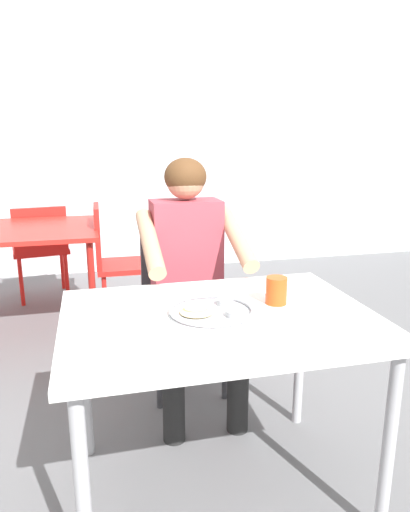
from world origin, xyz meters
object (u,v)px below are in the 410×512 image
at_px(thali_tray, 211,311).
at_px(diner_foreground, 190,263).
at_px(table_foreground, 219,335).
at_px(chair_foreground, 182,296).
at_px(table_background_red, 30,239).
at_px(chair_red_right, 115,257).
at_px(chair_red_far, 41,245).
at_px(drinking_cup, 276,290).

xyz_separation_m(thali_tray, diner_foreground, (0.06, 0.63, 0.00)).
bearing_deg(table_foreground, diner_foreground, 87.02).
xyz_separation_m(table_foreground, chair_foreground, (0.03, 0.87, -0.15)).
bearing_deg(table_background_red, table_foreground, -65.52).
relative_size(chair_foreground, chair_red_right, 0.97).
bearing_deg(chair_red_far, drinking_cup, -65.83).
height_order(chair_foreground, chair_red_right, chair_red_right).
distance_m(drinking_cup, chair_red_right, 1.87).
height_order(diner_foreground, chair_red_far, diner_foreground).
bearing_deg(drinking_cup, table_background_red, 121.05).
xyz_separation_m(thali_tray, drinking_cup, (0.26, 0.04, 0.04)).
distance_m(diner_foreground, chair_red_right, 1.25).
xyz_separation_m(table_background_red, chair_red_right, (0.57, -0.02, -0.15)).
height_order(drinking_cup, chair_foreground, chair_foreground).
xyz_separation_m(thali_tray, chair_red_far, (-0.81, 2.44, -0.27)).
bearing_deg(drinking_cup, chair_red_right, 105.88).
bearing_deg(table_foreground, chair_red_far, 108.87).
relative_size(diner_foreground, chair_red_right, 1.43).
xyz_separation_m(table_foreground, chair_red_right, (-0.27, 1.83, -0.16)).
distance_m(table_background_red, chair_red_far, 0.63).
height_order(table_foreground, diner_foreground, diner_foreground).
bearing_deg(chair_red_right, table_background_red, 178.35).
distance_m(chair_foreground, diner_foreground, 0.33).
bearing_deg(diner_foreground, table_foreground, -92.98).
distance_m(table_foreground, chair_foreground, 0.88).
xyz_separation_m(table_foreground, thali_tray, (-0.03, 0.02, 0.09)).
height_order(chair_foreground, chair_red_far, chair_foreground).
height_order(thali_tray, table_background_red, thali_tray).
relative_size(thali_tray, drinking_cup, 2.95).
xyz_separation_m(diner_foreground, chair_red_right, (-0.30, 1.18, -0.25)).
bearing_deg(chair_foreground, table_background_red, 131.75).
height_order(thali_tray, drinking_cup, drinking_cup).
bearing_deg(table_foreground, table_background_red, 114.48).
relative_size(thali_tray, chair_red_far, 0.38).
distance_m(drinking_cup, chair_foreground, 0.89).
bearing_deg(chair_foreground, thali_tray, -93.80).
relative_size(drinking_cup, table_background_red, 0.11).
relative_size(drinking_cup, chair_red_right, 0.12).
xyz_separation_m(chair_foreground, chair_red_right, (-0.30, 0.96, -0.00)).
relative_size(chair_foreground, table_background_red, 0.91).
relative_size(table_foreground, thali_tray, 3.61).
bearing_deg(thali_tray, chair_foreground, 86.20).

